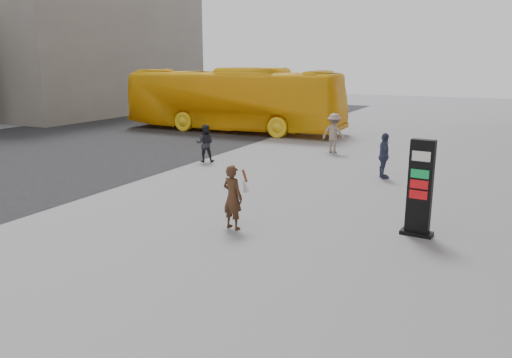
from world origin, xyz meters
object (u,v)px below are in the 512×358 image
at_px(woman, 233,196).
at_px(pedestrian_a, 205,143).
at_px(bus, 233,100).
at_px(pedestrian_b, 334,133).
at_px(info_pylon, 420,188).
at_px(pedestrian_c, 384,156).

relative_size(woman, pedestrian_a, 1.05).
xyz_separation_m(bus, pedestrian_b, (7.50, -4.20, -0.93)).
distance_m(info_pylon, bus, 18.66).
height_order(bus, pedestrian_c, bus).
xyz_separation_m(woman, pedestrian_c, (2.08, 7.05, -0.02)).
height_order(woman, pedestrian_a, woman).
relative_size(woman, pedestrian_b, 0.91).
bearing_deg(pedestrian_a, woman, 101.71).
xyz_separation_m(info_pylon, woman, (-4.13, -1.54, -0.32)).
bearing_deg(info_pylon, pedestrian_a, 155.47).
height_order(info_pylon, pedestrian_c, info_pylon).
xyz_separation_m(pedestrian_b, pedestrian_c, (3.11, -3.97, -0.08)).
bearing_deg(pedestrian_a, pedestrian_b, -158.49).
relative_size(info_pylon, pedestrian_b, 1.30).
height_order(pedestrian_a, pedestrian_b, pedestrian_b).
distance_m(info_pylon, pedestrian_b, 10.80).
relative_size(info_pylon, pedestrian_c, 1.43).
bearing_deg(info_pylon, woman, -154.61).
bearing_deg(pedestrian_c, pedestrian_b, 11.11).
distance_m(bus, pedestrian_a, 9.23).
bearing_deg(pedestrian_b, bus, -18.93).
height_order(woman, pedestrian_c, pedestrian_c).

